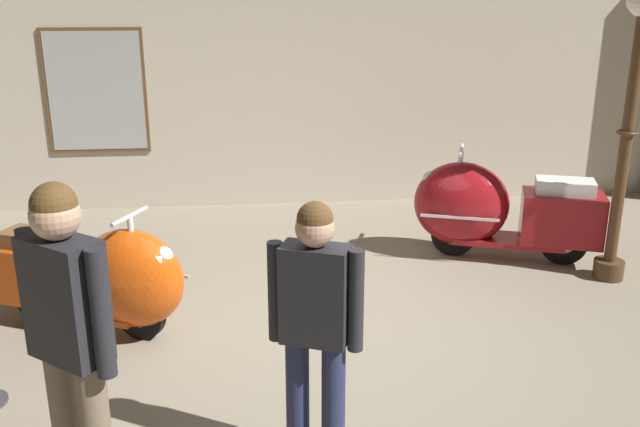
% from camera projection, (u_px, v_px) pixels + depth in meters
% --- Properties ---
extents(ground_plane, '(60.00, 60.00, 0.00)m').
position_uv_depth(ground_plane, '(331.00, 337.00, 5.42)').
color(ground_plane, gray).
extents(showroom_back_wall, '(18.00, 0.63, 3.24)m').
position_uv_depth(showroom_back_wall, '(307.00, 77.00, 8.56)').
color(showroom_back_wall, '#BCB29E').
rests_on(showroom_back_wall, ground).
extents(scooter_0, '(1.73, 1.13, 1.03)m').
position_uv_depth(scooter_0, '(102.00, 278.00, 5.38)').
color(scooter_0, black).
rests_on(scooter_0, ground).
extents(scooter_1, '(1.93, 1.12, 1.14)m').
position_uv_depth(scooter_1, '(491.00, 209.00, 6.93)').
color(scooter_1, black).
rests_on(scooter_1, ground).
extents(lamppost, '(0.31, 0.31, 2.71)m').
position_uv_depth(lamppost, '(630.00, 115.00, 6.09)').
color(lamppost, '#472D19').
rests_on(lamppost, ground).
extents(visitor_0, '(0.49, 0.44, 1.78)m').
position_uv_depth(visitor_0, '(69.00, 330.00, 3.34)').
color(visitor_0, black).
rests_on(visitor_0, ground).
extents(visitor_1, '(0.50, 0.35, 1.58)m').
position_uv_depth(visitor_1, '(315.00, 319.00, 3.71)').
color(visitor_1, black).
rests_on(visitor_1, ground).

